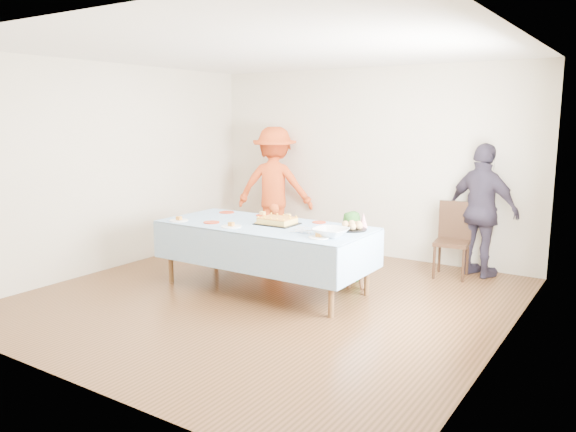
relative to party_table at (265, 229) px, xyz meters
The scene contains 22 objects.
ground 0.80m from the party_table, 47.90° to the right, with size 5.00×5.00×0.00m, color #432B13.
room_walls 1.11m from the party_table, 41.28° to the right, with size 5.04×5.04×2.72m.
party_table is the anchor object (origin of this frame).
birthday_cake 0.17m from the party_table, 30.06° to the left, with size 0.46×0.35×0.08m.
rolls_tray 1.04m from the party_table, 13.92° to the left, with size 0.32×0.32×0.10m.
punch_bowl 0.99m from the party_table, 10.24° to the right, with size 0.37×0.37×0.09m, color silver.
party_hat 1.15m from the party_table, 23.85° to the left, with size 0.10×0.10×0.16m, color silver.
fork_pile 0.67m from the party_table, 17.28° to the right, with size 0.24×0.18×0.07m, color white, non-canonical shape.
plate_red_far_a 0.95m from the party_table, 157.01° to the left, with size 0.19×0.19×0.01m, color red.
plate_red_far_b 0.55m from the party_table, 128.31° to the left, with size 0.17×0.17×0.01m, color red.
plate_red_far_c 0.46m from the party_table, 86.51° to the left, with size 0.20×0.20×0.01m, color red.
plate_red_far_d 0.65m from the party_table, 41.14° to the left, with size 0.16×0.16×0.01m, color red.
plate_red_near 0.64m from the party_table, 154.66° to the right, with size 0.19×0.19×0.01m, color red.
plate_white_left 1.06m from the party_table, 157.84° to the right, with size 0.22×0.22×0.01m, color white.
plate_white_mid 0.41m from the party_table, 122.14° to the right, with size 0.23×0.23×0.01m, color white.
plate_white_right 0.95m from the party_table, 18.36° to the right, with size 0.22×0.22×0.01m, color white.
dining_chair 2.45m from the party_table, 46.80° to the left, with size 0.46×0.46×0.95m.
toddler_left 1.23m from the party_table, 119.39° to the left, with size 0.31×0.20×0.84m, color #D54D1A.
toddler_mid 1.16m from the party_table, 52.79° to the left, with size 0.43×0.28×0.87m, color #2A6521.
toddler_right 1.11m from the party_table, 37.83° to the left, with size 0.39×0.30×0.80m, color tan.
adult_left 2.30m from the party_table, 121.66° to the left, with size 1.20×0.69×1.86m, color #DF4C1B.
adult_right 2.77m from the party_table, 44.67° to the left, with size 0.99×0.41×1.69m, color #322B3C.
Camera 1 is at (3.50, -4.95, 2.02)m, focal length 35.00 mm.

